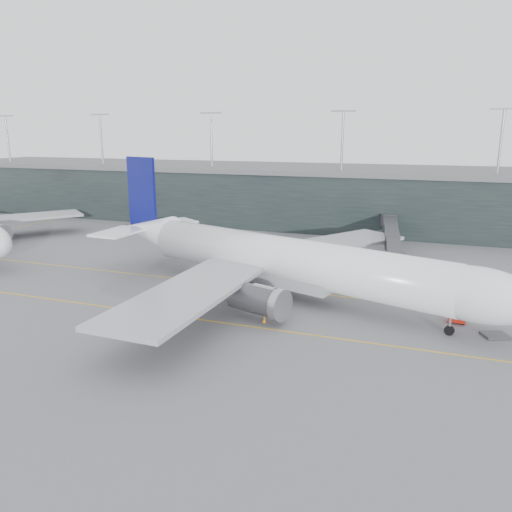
% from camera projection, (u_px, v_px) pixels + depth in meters
% --- Properties ---
extents(ground, '(320.00, 320.00, 0.00)m').
position_uv_depth(ground, '(256.00, 280.00, 84.41)').
color(ground, slate).
rests_on(ground, ground).
extents(taxiline_a, '(160.00, 0.25, 0.02)m').
position_uv_depth(taxiline_a, '(248.00, 286.00, 80.76)').
color(taxiline_a, gold).
rests_on(taxiline_a, ground).
extents(taxiline_b, '(160.00, 0.25, 0.02)m').
position_uv_depth(taxiline_b, '(205.00, 320.00, 66.16)').
color(taxiline_b, gold).
rests_on(taxiline_b, ground).
extents(taxiline_lead_main, '(0.25, 60.00, 0.02)m').
position_uv_depth(taxiline_lead_main, '(313.00, 255.00, 101.02)').
color(taxiline_lead_main, gold).
rests_on(taxiline_lead_main, ground).
extents(taxiline_lead_adj, '(0.25, 60.00, 0.02)m').
position_uv_depth(taxiline_lead_adj, '(7.00, 230.00, 127.40)').
color(taxiline_lead_adj, gold).
rests_on(taxiline_lead_adj, ground).
extents(terminal, '(240.00, 36.00, 29.00)m').
position_uv_depth(terminal, '(328.00, 195.00, 135.51)').
color(terminal, black).
rests_on(terminal, ground).
extents(main_aircraft, '(69.41, 63.91, 19.92)m').
position_uv_depth(main_aircraft, '(285.00, 261.00, 74.51)').
color(main_aircraft, white).
rests_on(main_aircraft, ground).
extents(jet_bridge, '(7.88, 43.43, 6.19)m').
position_uv_depth(jet_bridge, '(395.00, 235.00, 97.53)').
color(jet_bridge, '#303036').
rests_on(jet_bridge, ground).
extents(gse_cart, '(2.28, 1.52, 1.51)m').
position_uv_depth(gse_cart, '(457.00, 317.00, 65.07)').
color(gse_cart, '#A7160B').
rests_on(gse_cart, ground).
extents(baggage_dolly, '(3.61, 3.32, 0.29)m').
position_uv_depth(baggage_dolly, '(495.00, 335.00, 60.86)').
color(baggage_dolly, '#39383D').
rests_on(baggage_dolly, ground).
extents(uld_a, '(2.61, 2.28, 2.05)m').
position_uv_depth(uld_a, '(252.00, 257.00, 95.35)').
color(uld_a, '#3C3C42').
rests_on(uld_a, ground).
extents(uld_b, '(2.46, 2.17, 1.91)m').
position_uv_depth(uld_b, '(267.00, 256.00, 96.40)').
color(uld_b, '#3C3C42').
rests_on(uld_b, ground).
extents(uld_c, '(2.46, 2.20, 1.87)m').
position_uv_depth(uld_c, '(281.00, 260.00, 93.62)').
color(uld_c, '#3C3C42').
rests_on(uld_c, ground).
extents(cone_nose, '(0.43, 0.43, 0.68)m').
position_uv_depth(cone_nose, '(459.00, 308.00, 69.93)').
color(cone_nose, '#E74A0C').
rests_on(cone_nose, ground).
extents(cone_wing_stbd, '(0.51, 0.51, 0.80)m').
position_uv_depth(cone_wing_stbd, '(264.00, 319.00, 65.38)').
color(cone_wing_stbd, orange).
rests_on(cone_wing_stbd, ground).
extents(cone_wing_port, '(0.42, 0.42, 0.66)m').
position_uv_depth(cone_wing_port, '(311.00, 266.00, 91.97)').
color(cone_wing_port, orange).
rests_on(cone_wing_port, ground).
extents(cone_tail, '(0.47, 0.47, 0.74)m').
position_uv_depth(cone_tail, '(174.00, 288.00, 78.68)').
color(cone_tail, orange).
rests_on(cone_tail, ground).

